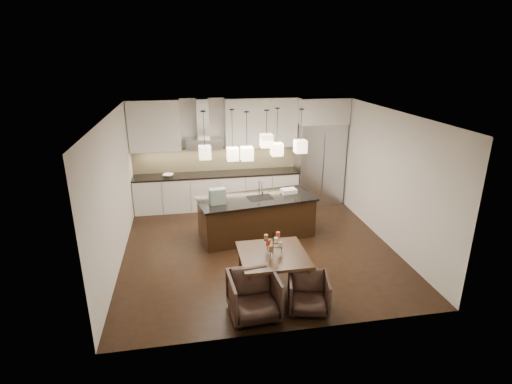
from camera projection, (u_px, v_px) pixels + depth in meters
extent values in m
cube|color=black|center=(258.00, 247.00, 8.45)|extent=(5.50, 5.50, 0.02)
cube|color=white|center=(258.00, 112.00, 7.51)|extent=(5.50, 5.50, 0.02)
cube|color=silver|center=(239.00, 151.00, 10.54)|extent=(5.50, 0.02, 2.80)
cube|color=silver|center=(294.00, 246.00, 5.42)|extent=(5.50, 0.02, 2.80)
cube|color=silver|center=(114.00, 192.00, 7.52)|extent=(0.02, 5.50, 2.80)
cube|color=silver|center=(386.00, 176.00, 8.44)|extent=(0.02, 5.50, 2.80)
cube|color=#B7B7BA|center=(319.00, 163.00, 10.64)|extent=(1.20, 0.72, 2.15)
cube|color=silver|center=(322.00, 110.00, 10.18)|extent=(1.26, 0.72, 0.65)
cube|color=silver|center=(218.00, 191.00, 10.45)|extent=(4.21, 0.62, 0.88)
cube|color=black|center=(217.00, 174.00, 10.29)|extent=(4.21, 0.66, 0.04)
cube|color=#BEB486|center=(216.00, 159.00, 10.46)|extent=(4.21, 0.02, 0.63)
cube|color=silver|center=(154.00, 126.00, 9.75)|extent=(1.25, 0.35, 1.25)
cube|color=silver|center=(261.00, 123.00, 10.20)|extent=(1.85, 0.35, 1.25)
cube|color=#B7B7BA|center=(204.00, 143.00, 10.02)|extent=(0.90, 0.52, 0.24)
cube|color=#B7B7BA|center=(203.00, 118.00, 9.92)|extent=(0.30, 0.28, 0.96)
imported|color=silver|center=(168.00, 175.00, 10.03)|extent=(0.31, 0.31, 0.06)
cube|color=black|center=(256.00, 218.00, 8.81)|extent=(2.55, 1.33, 0.86)
cube|color=black|center=(256.00, 199.00, 8.66)|extent=(2.64, 1.42, 0.04)
cube|color=#194A37|center=(217.00, 196.00, 8.26)|extent=(0.35, 0.22, 0.33)
cube|color=silver|center=(289.00, 191.00, 8.93)|extent=(0.36, 0.28, 0.10)
cylinder|color=beige|center=(280.00, 244.00, 6.69)|extent=(0.07, 0.07, 0.09)
cylinder|color=#E24632|center=(268.00, 242.00, 6.76)|extent=(0.07, 0.07, 0.09)
cylinder|color=#A25C32|center=(271.00, 248.00, 6.56)|extent=(0.07, 0.07, 0.09)
cylinder|color=#E24632|center=(278.00, 235.00, 6.71)|extent=(0.07, 0.07, 0.09)
cylinder|color=#A25C32|center=(266.00, 237.00, 6.62)|extent=(0.07, 0.07, 0.09)
cylinder|color=beige|center=(276.00, 240.00, 6.52)|extent=(0.07, 0.07, 0.09)
imported|color=black|center=(254.00, 296.00, 6.13)|extent=(0.80, 0.82, 0.70)
imported|color=black|center=(308.00, 293.00, 6.29)|extent=(0.75, 0.77, 0.59)
cube|color=#F5E5BA|center=(205.00, 152.00, 8.07)|extent=(0.24, 0.24, 0.26)
cube|color=#F5E5BA|center=(233.00, 154.00, 8.36)|extent=(0.24, 0.24, 0.26)
cube|color=#F5E5BA|center=(266.00, 141.00, 8.14)|extent=(0.24, 0.24, 0.26)
cube|color=#F5E5BA|center=(277.00, 149.00, 8.50)|extent=(0.24, 0.24, 0.26)
cube|color=#F5E5BA|center=(300.00, 146.00, 8.33)|extent=(0.24, 0.24, 0.26)
cube|color=#F5E5BA|center=(247.00, 154.00, 8.01)|extent=(0.24, 0.24, 0.26)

